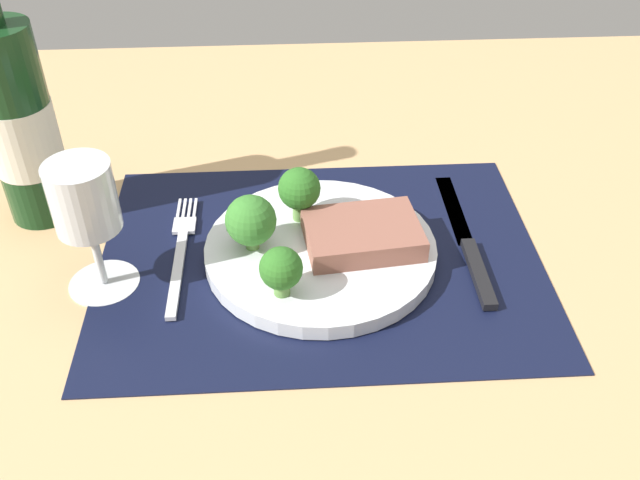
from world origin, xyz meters
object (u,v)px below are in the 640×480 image
object	(u,v)px
steak	(363,236)
knife	(468,246)
plate	(321,251)
fork	(181,251)
wine_glass	(85,207)
wine_bottle	(19,122)

from	to	relation	value
steak	knife	distance (cm)	11.55
plate	steak	distance (cm)	4.68
fork	wine_glass	distance (cm)	12.03
fork	knife	size ratio (longest dim) A/B	0.83
plate	wine_glass	xyz separation A→B (cm)	(-21.57, -2.56, 8.28)
wine_glass	steak	bearing A→B (deg)	4.97
plate	steak	size ratio (longest dim) A/B	2.07
knife	wine_glass	world-z (taller)	wine_glass
plate	wine_glass	distance (cm)	23.25
plate	wine_bottle	size ratio (longest dim) A/B	0.74
knife	wine_bottle	distance (cm)	48.04
fork	knife	world-z (taller)	knife
plate	wine_bottle	distance (cm)	33.58
steak	wine_bottle	size ratio (longest dim) A/B	0.36
fork	wine_bottle	distance (cm)	21.10
wine_bottle	plate	bearing A→B (deg)	-18.40
plate	knife	distance (cm)	15.51
knife	fork	bearing A→B (deg)	174.88
wine_bottle	wine_glass	size ratio (longest dim) A/B	2.32
knife	wine_bottle	size ratio (longest dim) A/B	0.72
knife	wine_glass	distance (cm)	38.21
steak	knife	world-z (taller)	steak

